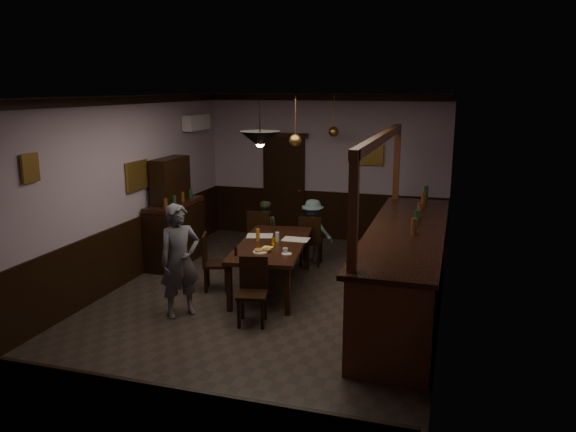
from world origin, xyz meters
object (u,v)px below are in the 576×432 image
at_px(person_standing, 180,261).
at_px(bar_counter, 406,267).
at_px(person_seated_left, 264,230).
at_px(pendant_brass_mid, 295,140).
at_px(chair_side, 212,259).
at_px(pendant_brass_far, 333,132).
at_px(soda_can, 274,242).
at_px(sideboard, 174,221).
at_px(chair_far_right, 311,238).
at_px(dining_table, 272,247).
at_px(chair_far_left, 261,234).
at_px(person_seated_right, 313,230).
at_px(coffee_cup, 285,250).
at_px(chair_near, 253,287).
at_px(pendant_iron, 260,139).

height_order(person_standing, bar_counter, bar_counter).
bearing_deg(person_seated_left, pendant_brass_mid, 118.90).
distance_m(chair_side, pendant_brass_mid, 2.30).
distance_m(chair_side, person_standing, 1.09).
relative_size(person_seated_left, pendant_brass_far, 1.35).
xyz_separation_m(soda_can, sideboard, (-2.18, 0.90, -0.04)).
height_order(chair_far_right, sideboard, sideboard).
xyz_separation_m(dining_table, bar_counter, (2.09, -0.28, -0.05)).
distance_m(chair_far_left, person_seated_right, 0.95).
bearing_deg(sideboard, coffee_cup, -27.07).
height_order(person_standing, sideboard, sideboard).
bearing_deg(soda_can, sideboard, 157.56).
xyz_separation_m(chair_near, sideboard, (-2.28, 2.09, 0.27)).
bearing_deg(chair_far_left, chair_far_right, -171.49).
height_order(chair_far_left, chair_far_right, chair_far_left).
distance_m(dining_table, coffee_cup, 0.63).
height_order(dining_table, person_seated_right, person_seated_right).
relative_size(chair_near, coffee_cup, 11.25).
bearing_deg(person_seated_left, chair_far_right, 155.20).
distance_m(sideboard, bar_counter, 4.33).
xyz_separation_m(person_seated_right, pendant_iron, (-0.14, -2.39, 1.86)).
distance_m(chair_near, coffee_cup, 0.90).
height_order(dining_table, soda_can, soda_can).
height_order(chair_far_right, person_seated_right, person_seated_right).
distance_m(person_standing, bar_counter, 3.17).
relative_size(soda_can, pendant_brass_far, 0.15).
relative_size(chair_near, soda_can, 7.50).
relative_size(chair_side, pendant_brass_far, 1.12).
relative_size(chair_far_right, pendant_brass_mid, 1.13).
xyz_separation_m(person_standing, soda_can, (0.95, 1.25, 0.02)).
bearing_deg(pendant_brass_mid, chair_near, -90.96).
relative_size(person_standing, soda_can, 13.23).
distance_m(soda_can, pendant_brass_far, 3.06).
bearing_deg(bar_counter, chair_far_right, 138.59).
bearing_deg(sideboard, pendant_iron, -35.25).
relative_size(chair_near, pendant_iron, 1.33).
bearing_deg(dining_table, person_standing, -122.58).
relative_size(dining_table, pendant_iron, 3.41).
bearing_deg(person_seated_right, pendant_brass_far, -93.29).
xyz_separation_m(chair_side, coffee_cup, (1.26, -0.16, 0.30)).
height_order(person_standing, pendant_brass_far, pendant_brass_far).
bearing_deg(pendant_brass_mid, bar_counter, -25.01).
distance_m(chair_far_left, coffee_cup, 1.98).
relative_size(pendant_iron, pendant_brass_mid, 0.84).
xyz_separation_m(soda_can, pendant_brass_far, (0.33, 2.65, 1.49)).
bearing_deg(person_seated_left, chair_far_left, 79.89).
relative_size(chair_far_left, coffee_cup, 12.19).
relative_size(chair_far_left, person_seated_left, 0.89).
xyz_separation_m(chair_near, bar_counter, (1.92, 1.04, 0.14)).
distance_m(person_seated_left, pendant_iron, 3.05).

